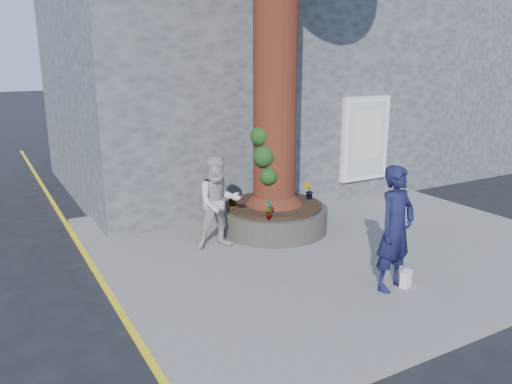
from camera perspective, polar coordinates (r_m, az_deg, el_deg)
ground at (r=9.03m, az=4.36°, el=-9.51°), size 120.00×120.00×0.00m
pavement at (r=10.57m, az=8.14°, el=-5.53°), size 9.00×8.00×0.12m
yellow_line at (r=8.79m, az=-16.62°, el=-10.84°), size 0.10×30.00×0.01m
stone_shop at (r=15.71m, az=-2.57°, el=12.85°), size 10.30×8.30×6.30m
neighbour_shop at (r=20.62m, az=18.13°, el=12.20°), size 6.00×8.00×6.00m
planter at (r=10.86m, az=2.06°, el=-2.87°), size 2.30×2.30×0.60m
man at (r=8.20m, az=15.67°, el=-4.08°), size 0.81×0.60×2.03m
woman at (r=9.74m, az=-4.29°, el=-1.18°), size 1.00×0.84×1.83m
shopping_bag at (r=8.63m, az=16.76°, el=-9.47°), size 0.23×0.18×0.28m
plant_a at (r=9.69m, az=1.46°, el=-1.93°), size 0.25×0.22×0.40m
plant_b at (r=11.11m, az=6.03°, el=0.13°), size 0.28×0.28×0.37m
plant_c at (r=10.58m, az=-2.71°, el=-0.79°), size 0.18×0.18×0.29m
plant_d at (r=11.86m, az=3.44°, el=0.90°), size 0.32×0.33×0.27m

